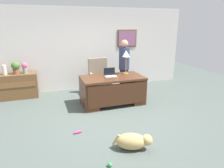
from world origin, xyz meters
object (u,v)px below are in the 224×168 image
credenza (16,86)px  desk_lamp (126,55)px  vase_with_flowers (25,67)px  potted_plant (16,67)px  dog_toy_plush (78,132)px  vase_empty (4,70)px  dog_lying (133,141)px  person_standing (124,67)px  dog_toy_ball (110,165)px  laptop (110,74)px  desk (113,89)px  armchair (99,78)px

credenza → desk_lamp: size_ratio=1.81×
desk_lamp → vase_with_flowers: 3.03m
potted_plant → dog_toy_plush: 3.15m
vase_with_flowers → vase_empty: vase_with_flowers is taller
desk_lamp → dog_lying: bearing=-109.5°
credenza → potted_plant: bearing=1.4°
person_standing → dog_toy_ball: (-1.52, -3.13, -0.85)m
credenza → dog_toy_plush: 3.06m
dog_lying → vase_empty: 4.41m
potted_plant → laptop: bearing=-27.5°
laptop → dog_toy_ball: (-0.89, -2.61, -0.80)m
vase_empty → potted_plant: bearing=0.0°
laptop → vase_empty: bearing=155.1°
dog_lying → credenza: bearing=121.6°
desk → vase_empty: bearing=153.7°
laptop → dog_toy_ball: bearing=-108.8°
desk_lamp → vase_with_flowers: size_ratio=2.09×
dog_lying → desk: bearing=80.2°
desk → dog_lying: desk is taller
credenza → armchair: bearing=-9.5°
armchair → dog_toy_plush: 2.60m
desk_lamp → dog_toy_plush: 2.63m
laptop → desk_lamp: size_ratio=0.47×
laptop → vase_empty: (-2.79, 1.29, 0.06)m
armchair → vase_empty: armchair is taller
desk_lamp → potted_plant: bearing=158.6°
vase_with_flowers → potted_plant: bearing=180.0°
vase_with_flowers → vase_empty: (-0.55, 0.00, -0.04)m
desk_lamp → vase_empty: (-3.31, 1.18, -0.43)m
person_standing → dog_toy_plush: person_standing is taller
armchair → laptop: size_ratio=3.52×
desk → potted_plant: 2.93m
armchair → vase_with_flowers: (-2.18, 0.42, 0.43)m
dog_lying → vase_empty: vase_empty is taller
armchair → desk_lamp: 1.26m
laptop → potted_plant: (-2.49, 1.29, 0.11)m
person_standing → dog_toy_plush: bearing=-133.1°
desk → laptop: size_ratio=5.29×
desk_lamp → vase_empty: bearing=160.4°
armchair → vase_empty: size_ratio=3.99×
dog_lying → desk_lamp: (0.85, 2.41, 1.16)m
person_standing → vase_with_flowers: (-2.87, 0.78, 0.04)m
person_standing → desk_lamp: 0.60m
armchair → potted_plant: size_ratio=3.13×
person_standing → dog_lying: size_ratio=2.50×
vase_empty → dog_toy_ball: vase_empty is taller
vase_empty → potted_plant: size_ratio=0.78×
vase_with_flowers → dog_toy_ball: bearing=-70.8°
dog_lying → vase_with_flowers: bearing=118.0°
credenza → laptop: 2.89m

